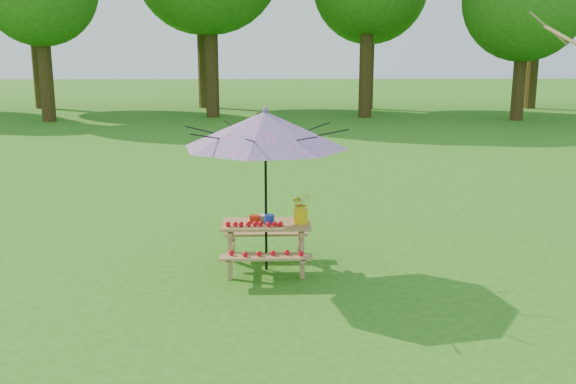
{
  "coord_description": "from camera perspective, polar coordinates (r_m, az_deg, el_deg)",
  "views": [
    {
      "loc": [
        -0.88,
        -6.54,
        2.99
      ],
      "look_at": [
        -0.62,
        1.91,
        1.1
      ],
      "focal_mm": 40.0,
      "sensor_mm": 36.0,
      "label": 1
    }
  ],
  "objects": [
    {
      "name": "ground",
      "position": [
        7.24,
        5.46,
        -11.83
      ],
      "size": [
        120.0,
        120.0,
        0.0
      ],
      "primitive_type": "plane",
      "color": "#2B6F15",
      "rests_on": "ground"
    },
    {
      "name": "picnic_table",
      "position": [
        8.85,
        -1.95,
        -4.91
      ],
      "size": [
        1.2,
        1.32,
        0.67
      ],
      "color": "#AA794C",
      "rests_on": "ground"
    },
    {
      "name": "patio_umbrella",
      "position": [
        8.51,
        -2.03,
        5.57
      ],
      "size": [
        2.61,
        2.61,
        2.25
      ],
      "color": "black",
      "rests_on": "ground"
    },
    {
      "name": "produce_bins",
      "position": [
        8.77,
        -2.26,
        -2.39
      ],
      "size": [
        0.33,
        0.35,
        0.13
      ],
      "color": "#B3270E",
      "rests_on": "picnic_table"
    },
    {
      "name": "tomatoes_row",
      "position": [
        8.58,
        -2.97,
        -2.86
      ],
      "size": [
        0.77,
        0.13,
        0.07
      ],
      "primitive_type": null,
      "color": "red",
      "rests_on": "picnic_table"
    },
    {
      "name": "flower_bucket",
      "position": [
        8.68,
        1.15,
        -1.38
      ],
      "size": [
        0.33,
        0.31,
        0.42
      ],
      "color": "yellow",
      "rests_on": "picnic_table"
    }
  ]
}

